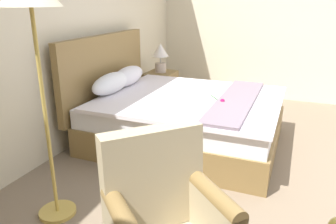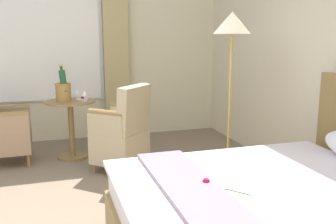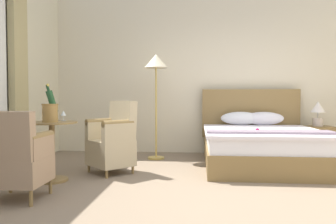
{
  "view_description": "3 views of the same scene",
  "coord_description": "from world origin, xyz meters",
  "px_view_note": "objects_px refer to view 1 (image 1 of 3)",
  "views": [
    {
      "loc": [
        -2.61,
        0.48,
        1.58
      ],
      "look_at": [
        -0.54,
        1.32,
        0.8
      ],
      "focal_mm": 35.0,
      "sensor_mm": 36.0,
      "label": 1
    },
    {
      "loc": [
        2.67,
        0.26,
        1.51
      ],
      "look_at": [
        -0.64,
        1.29,
        0.81
      ],
      "focal_mm": 40.0,
      "sensor_mm": 36.0,
      "label": 2
    },
    {
      "loc": [
        -0.23,
        -3.38,
        1.0
      ],
      "look_at": [
        -0.66,
        1.17,
        0.83
      ],
      "focal_mm": 35.0,
      "sensor_mm": 36.0,
      "label": 3
    }
  ],
  "objects_px": {
    "bed": "(179,115)",
    "nightstand": "(161,90)",
    "bedside_lamp": "(160,55)",
    "floor_lamp_brass": "(31,9)"
  },
  "relations": [
    {
      "from": "nightstand",
      "to": "bed",
      "type": "bearing_deg",
      "value": -147.12
    },
    {
      "from": "bedside_lamp",
      "to": "nightstand",
      "type": "bearing_deg",
      "value": 0.0
    },
    {
      "from": "bed",
      "to": "nightstand",
      "type": "bearing_deg",
      "value": 32.88
    },
    {
      "from": "bed",
      "to": "bedside_lamp",
      "type": "height_order",
      "value": "bed"
    },
    {
      "from": "bed",
      "to": "bedside_lamp",
      "type": "xyz_separation_m",
      "value": [
        1.09,
        0.7,
        0.49
      ]
    },
    {
      "from": "nightstand",
      "to": "bedside_lamp",
      "type": "xyz_separation_m",
      "value": [
        -0.0,
        0.0,
        0.54
      ]
    },
    {
      "from": "bed",
      "to": "nightstand",
      "type": "xyz_separation_m",
      "value": [
        1.09,
        0.7,
        -0.05
      ]
    },
    {
      "from": "bedside_lamp",
      "to": "bed",
      "type": "bearing_deg",
      "value": -147.12
    },
    {
      "from": "bed",
      "to": "nightstand",
      "type": "distance_m",
      "value": 1.3
    },
    {
      "from": "bedside_lamp",
      "to": "floor_lamp_brass",
      "type": "bearing_deg",
      "value": -173.6
    }
  ]
}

